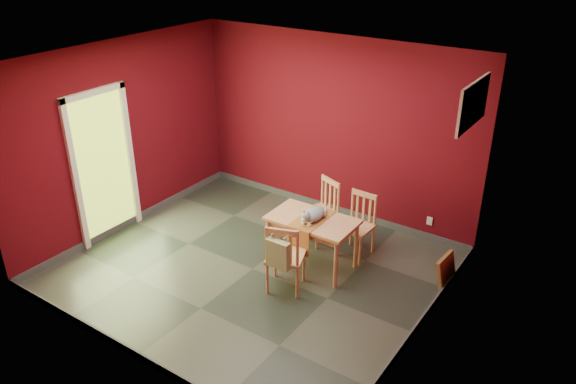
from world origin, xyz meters
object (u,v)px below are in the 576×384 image
Objects in this scene: cat at (314,212)px; picture_frame at (446,271)px; chair_far_left at (322,210)px; tote_bag at (278,254)px; chair_near at (285,256)px; dining_table at (312,225)px; chair_far_right at (358,224)px.

picture_frame is at bearing 37.16° from cat.
chair_far_left is at bearing 176.22° from picture_frame.
tote_bag is 0.95× the size of cat.
cat is 1.77m from picture_frame.
cat is at bearing -67.56° from chair_far_left.
cat is (0.02, 0.61, 0.33)m from chair_near.
chair_far_right reaches higher than dining_table.
chair_far_right is (0.59, -0.06, -0.01)m from chair_far_left.
tote_bag is (0.05, -0.21, 0.16)m from chair_near.
cat is (-0.31, -0.62, 0.36)m from chair_far_right.
picture_frame is (1.26, -0.07, -0.24)m from chair_far_right.
chair_near is 0.70m from cat.
picture_frame is at bearing 18.64° from dining_table.
chair_far_left is 1.32m from chair_near.
chair_near is 2.22× the size of picture_frame.
cat is at bearing 88.05° from chair_near.
cat reaches higher than chair_far_left.
chair_far_left reaches higher than chair_far_right.
chair_near is 2.21× the size of tote_bag.
dining_table is 0.20m from cat.
chair_near reaches higher than dining_table.
picture_frame is at bearing 41.81° from tote_bag.
chair_near is at bearing -78.63° from chair_far_left.
cat reaches higher than chair_far_right.
tote_bag is 0.84m from cat.
tote_bag is 1.00× the size of picture_frame.
chair_far_right is 2.08× the size of picture_frame.
chair_far_left reaches higher than tote_bag.
chair_near is (0.26, -1.29, 0.01)m from chair_far_left.
tote_bag is at bearing -76.90° from chair_near.
dining_table is 1.21× the size of chair_near.
chair_far_left is at bearing 101.37° from chair_near.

